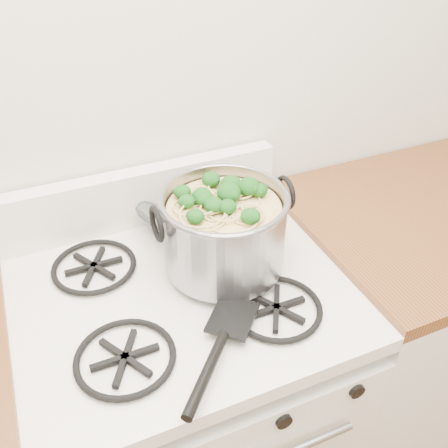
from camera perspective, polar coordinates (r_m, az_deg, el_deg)
gas_range at (r=1.53m, az=-3.94°, el=-20.26°), size 0.76×0.66×0.92m
counter_right at (r=1.87m, az=22.52°, el=-9.27°), size 1.00×0.65×0.92m
stock_pot at (r=1.15m, az=0.00°, el=-0.72°), size 0.32×0.29×0.20m
spatula at (r=1.07m, az=0.98°, el=-10.39°), size 0.42×0.42×0.02m
glass_bowl at (r=1.32m, az=-3.96°, el=0.35°), size 0.13×0.13×0.02m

